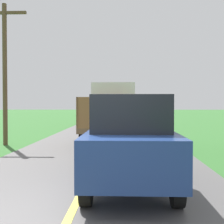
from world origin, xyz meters
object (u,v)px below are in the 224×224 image
at_px(utility_pole_roadside, 5,68).
at_px(following_car, 130,140).
at_px(banana_truck_near, 113,112).
at_px(banana_truck_far, 115,109).

xyz_separation_m(utility_pole_roadside, following_car, (5.43, -6.86, -2.35)).
height_order(banana_truck_near, following_car, banana_truck_near).
bearing_deg(utility_pole_roadside, banana_truck_far, 69.99).
bearing_deg(banana_truck_far, following_car, -87.55).
relative_size(banana_truck_far, following_car, 1.42).
bearing_deg(utility_pole_roadside, banana_truck_near, 11.00).
xyz_separation_m(banana_truck_far, utility_pole_roadside, (-4.59, -12.62, 1.96)).
relative_size(banana_truck_near, utility_pole_roadside, 0.92).
distance_m(banana_truck_near, following_car, 7.82).
height_order(banana_truck_far, following_car, banana_truck_far).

